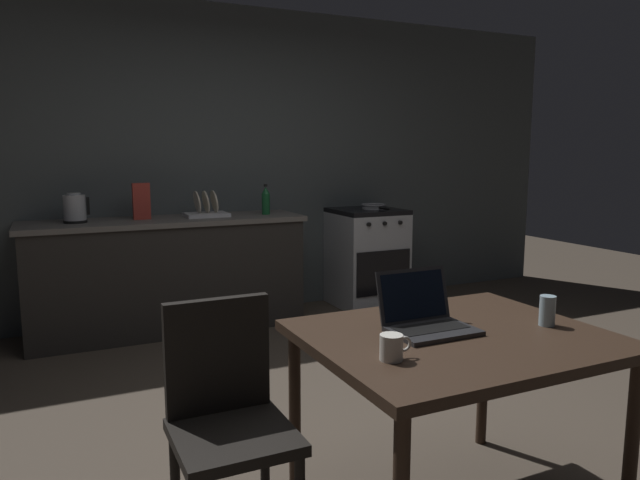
{
  "coord_description": "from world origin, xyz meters",
  "views": [
    {
      "loc": [
        -1.42,
        -2.52,
        1.42
      ],
      "look_at": [
        0.2,
        0.91,
        0.85
      ],
      "focal_mm": 32.92,
      "sensor_mm": 36.0,
      "label": 1
    }
  ],
  "objects": [
    {
      "name": "dining_table",
      "position": [
        -0.04,
        -0.8,
        0.67
      ],
      "size": [
        1.11,
        0.92,
        0.74
      ],
      "color": "#332319",
      "rests_on": "ground_plane"
    },
    {
      "name": "drinking_glass",
      "position": [
        0.35,
        -0.88,
        0.8
      ],
      "size": [
        0.06,
        0.06,
        0.12
      ],
      "color": "#99B7C6",
      "rests_on": "dining_table"
    },
    {
      "name": "cereal_box",
      "position": [
        -0.74,
        2.16,
        1.04
      ],
      "size": [
        0.13,
        0.05,
        0.28
      ],
      "color": "#B2382D",
      "rests_on": "kitchen_counter"
    },
    {
      "name": "coffee_mug",
      "position": [
        -0.41,
        -0.94,
        0.78
      ],
      "size": [
        0.12,
        0.08,
        0.09
      ],
      "color": "silver",
      "rests_on": "dining_table"
    },
    {
      "name": "frying_pan",
      "position": [
        1.31,
        2.11,
        0.93
      ],
      "size": [
        0.23,
        0.4,
        0.05
      ],
      "color": "gray",
      "rests_on": "stove_oven"
    },
    {
      "name": "ground_plane",
      "position": [
        0.0,
        0.0,
        0.0
      ],
      "size": [
        12.0,
        12.0,
        0.0
      ],
      "primitive_type": "plane",
      "color": "#473D33"
    },
    {
      "name": "stove_oven",
      "position": [
        1.26,
        2.14,
        0.45
      ],
      "size": [
        0.6,
        0.62,
        0.9
      ],
      "color": "#B7BABF",
      "rests_on": "ground_plane"
    },
    {
      "name": "kitchen_counter",
      "position": [
        -0.56,
        2.14,
        0.45
      ],
      "size": [
        2.16,
        0.64,
        0.9
      ],
      "color": "#282623",
      "rests_on": "ground_plane"
    },
    {
      "name": "back_wall",
      "position": [
        0.3,
        2.49,
        1.32
      ],
      "size": [
        6.4,
        0.1,
        2.65
      ],
      "primitive_type": "cube",
      "color": "#474E4F",
      "rests_on": "ground_plane"
    },
    {
      "name": "laptop",
      "position": [
        -0.12,
        -0.72,
        0.79
      ],
      "size": [
        0.32,
        0.28,
        0.22
      ],
      "rotation": [
        0.0,
        0.0,
        -0.08
      ],
      "color": "#232326",
      "rests_on": "dining_table"
    },
    {
      "name": "electric_kettle",
      "position": [
        -1.22,
        2.14,
        1.01
      ],
      "size": [
        0.19,
        0.16,
        0.22
      ],
      "color": "black",
      "rests_on": "kitchen_counter"
    },
    {
      "name": "bottle",
      "position": [
        0.25,
        2.09,
        1.02
      ],
      "size": [
        0.07,
        0.07,
        0.25
      ],
      "color": "#19592D",
      "rests_on": "kitchen_counter"
    },
    {
      "name": "dish_rack",
      "position": [
        -0.24,
        2.14,
        0.95
      ],
      "size": [
        0.34,
        0.26,
        0.21
      ],
      "color": "silver",
      "rests_on": "kitchen_counter"
    },
    {
      "name": "chair",
      "position": [
        -0.89,
        -0.64,
        0.53
      ],
      "size": [
        0.4,
        0.4,
        0.91
      ],
      "rotation": [
        0.0,
        0.0,
        0.27
      ],
      "color": "black",
      "rests_on": "ground_plane"
    }
  ]
}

